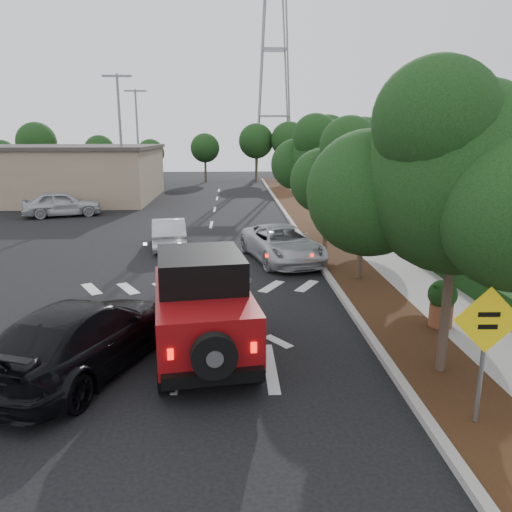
{
  "coord_description": "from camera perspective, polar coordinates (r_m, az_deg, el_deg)",
  "views": [
    {
      "loc": [
        1.2,
        -10.06,
        4.99
      ],
      "look_at": [
        1.83,
        3.0,
        1.8
      ],
      "focal_mm": 35.0,
      "sensor_mm": 36.0,
      "label": 1
    }
  ],
  "objects": [
    {
      "name": "ground",
      "position": [
        11.3,
        -8.78,
        -12.7
      ],
      "size": [
        120.0,
        120.0,
        0.0
      ],
      "primitive_type": "plane",
      "color": "black",
      "rests_on": "ground"
    },
    {
      "name": "curb",
      "position": [
        22.86,
        5.86,
        1.21
      ],
      "size": [
        0.2,
        70.0,
        0.15
      ],
      "primitive_type": "cube",
      "color": "#9E9B93",
      "rests_on": "ground"
    },
    {
      "name": "planting_strip",
      "position": [
        23.03,
        8.32,
        1.2
      ],
      "size": [
        1.8,
        70.0,
        0.12
      ],
      "primitive_type": "cube",
      "color": "black",
      "rests_on": "ground"
    },
    {
      "name": "sidewalk",
      "position": [
        23.47,
        12.88,
        1.23
      ],
      "size": [
        2.0,
        70.0,
        0.12
      ],
      "primitive_type": "cube",
      "color": "gray",
      "rests_on": "ground"
    },
    {
      "name": "hedge",
      "position": [
        23.82,
        16.17,
        2.04
      ],
      "size": [
        0.8,
        70.0,
        0.8
      ],
      "primitive_type": "cube",
      "color": "black",
      "rests_on": "ground"
    },
    {
      "name": "commercial_building",
      "position": [
        43.7,
        -26.23,
        8.4
      ],
      "size": [
        22.0,
        12.0,
        4.0
      ],
      "primitive_type": "cube",
      "color": "gray",
      "rests_on": "ground"
    },
    {
      "name": "transmission_tower",
      "position": [
        58.47,
        1.98,
        8.81
      ],
      "size": [
        7.0,
        4.0,
        28.0
      ],
      "primitive_type": null,
      "color": "slate",
      "rests_on": "ground"
    },
    {
      "name": "street_tree_near",
      "position": [
        11.65,
        20.25,
        -12.58
      ],
      "size": [
        3.8,
        3.8,
        5.92
      ],
      "primitive_type": null,
      "color": "black",
      "rests_on": "ground"
    },
    {
      "name": "street_tree_mid",
      "position": [
        17.85,
        11.64,
        -2.82
      ],
      "size": [
        3.2,
        3.2,
        5.32
      ],
      "primitive_type": null,
      "color": "black",
      "rests_on": "ground"
    },
    {
      "name": "street_tree_far",
      "position": [
        24.0,
        7.87,
        1.57
      ],
      "size": [
        3.4,
        3.4,
        5.62
      ],
      "primitive_type": null,
      "color": "black",
      "rests_on": "ground"
    },
    {
      "name": "light_pole_a",
      "position": [
        37.21,
        -14.75,
        5.55
      ],
      "size": [
        2.0,
        0.22,
        9.0
      ],
      "primitive_type": null,
      "color": "slate",
      "rests_on": "ground"
    },
    {
      "name": "light_pole_b",
      "position": [
        49.1,
        -13.07,
        7.53
      ],
      "size": [
        2.0,
        0.22,
        9.0
      ],
      "primitive_type": null,
      "color": "slate",
      "rests_on": "ground"
    },
    {
      "name": "red_jeep",
      "position": [
        11.59,
        -6.25,
        -5.44
      ],
      "size": [
        2.63,
        4.81,
        2.38
      ],
      "rotation": [
        0.0,
        0.0,
        0.14
      ],
      "color": "black",
      "rests_on": "ground"
    },
    {
      "name": "silver_suv_ahead",
      "position": [
        20.15,
        3.0,
        1.42
      ],
      "size": [
        3.5,
        5.51,
        1.42
      ],
      "primitive_type": "imported",
      "rotation": [
        0.0,
        0.0,
        0.24
      ],
      "color": "#B7BAC0",
      "rests_on": "ground"
    },
    {
      "name": "black_suv_oncoming",
      "position": [
        11.47,
        -19.08,
        -8.65
      ],
      "size": [
        3.89,
        5.79,
        1.56
      ],
      "primitive_type": "imported",
      "rotation": [
        0.0,
        0.0,
        2.79
      ],
      "color": "black",
      "rests_on": "ground"
    },
    {
      "name": "silver_sedan_oncoming",
      "position": [
        22.86,
        -9.93,
        2.62
      ],
      "size": [
        2.0,
        4.27,
        1.35
      ],
      "primitive_type": "imported",
      "rotation": [
        0.0,
        0.0,
        3.28
      ],
      "color": "#B7BAC0",
      "rests_on": "ground"
    },
    {
      "name": "parked_suv",
      "position": [
        33.54,
        -21.3,
        5.59
      ],
      "size": [
        5.01,
        3.25,
        1.59
      ],
      "primitive_type": "imported",
      "rotation": [
        0.0,
        0.0,
        1.89
      ],
      "color": "#B1B3B9",
      "rests_on": "ground"
    },
    {
      "name": "speed_hump_sign",
      "position": [
        9.25,
        24.77,
        -8.44
      ],
      "size": [
        1.16,
        0.11,
        2.46
      ],
      "rotation": [
        0.0,
        0.0,
        -0.05
      ],
      "color": "slate",
      "rests_on": "ground"
    },
    {
      "name": "terracotta_planter",
      "position": [
        13.79,
        20.52,
        -4.57
      ],
      "size": [
        0.74,
        0.74,
        1.3
      ],
      "rotation": [
        0.0,
        0.0,
        -0.11
      ],
      "color": "brown",
      "rests_on": "ground"
    }
  ]
}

